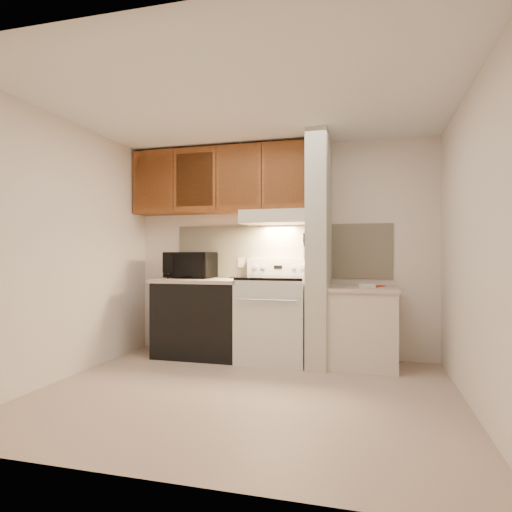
% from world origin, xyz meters
% --- Properties ---
extents(floor, '(3.60, 3.60, 0.00)m').
position_xyz_m(floor, '(0.00, 0.00, 0.00)').
color(floor, '#BBA28E').
rests_on(floor, ground).
extents(ceiling, '(3.60, 3.60, 0.00)m').
position_xyz_m(ceiling, '(0.00, 0.00, 2.50)').
color(ceiling, white).
rests_on(ceiling, wall_back).
extents(wall_back, '(3.60, 2.50, 0.02)m').
position_xyz_m(wall_back, '(0.00, 1.50, 1.25)').
color(wall_back, white).
rests_on(wall_back, floor).
extents(wall_left, '(0.02, 3.00, 2.50)m').
position_xyz_m(wall_left, '(-1.80, 0.00, 1.25)').
color(wall_left, white).
rests_on(wall_left, floor).
extents(wall_right, '(0.02, 3.00, 2.50)m').
position_xyz_m(wall_right, '(1.80, 0.00, 1.25)').
color(wall_right, white).
rests_on(wall_right, floor).
extents(backsplash, '(2.60, 0.02, 0.63)m').
position_xyz_m(backsplash, '(0.00, 1.49, 1.24)').
color(backsplash, beige).
rests_on(backsplash, wall_back).
extents(range_body, '(0.76, 0.65, 0.92)m').
position_xyz_m(range_body, '(0.00, 1.16, 0.46)').
color(range_body, silver).
rests_on(range_body, floor).
extents(oven_window, '(0.50, 0.01, 0.30)m').
position_xyz_m(oven_window, '(0.00, 0.84, 0.50)').
color(oven_window, black).
rests_on(oven_window, range_body).
extents(oven_handle, '(0.65, 0.02, 0.02)m').
position_xyz_m(oven_handle, '(0.00, 0.80, 0.72)').
color(oven_handle, silver).
rests_on(oven_handle, range_body).
extents(cooktop, '(0.74, 0.64, 0.03)m').
position_xyz_m(cooktop, '(0.00, 1.16, 0.94)').
color(cooktop, black).
rests_on(cooktop, range_body).
extents(range_backguard, '(0.76, 0.08, 0.20)m').
position_xyz_m(range_backguard, '(0.00, 1.44, 1.05)').
color(range_backguard, silver).
rests_on(range_backguard, range_body).
extents(range_display, '(0.10, 0.01, 0.04)m').
position_xyz_m(range_display, '(0.00, 1.40, 1.05)').
color(range_display, black).
rests_on(range_display, range_backguard).
extents(range_knob_left_outer, '(0.05, 0.02, 0.05)m').
position_xyz_m(range_knob_left_outer, '(-0.28, 1.40, 1.05)').
color(range_knob_left_outer, silver).
rests_on(range_knob_left_outer, range_backguard).
extents(range_knob_left_inner, '(0.05, 0.02, 0.05)m').
position_xyz_m(range_knob_left_inner, '(-0.18, 1.40, 1.05)').
color(range_knob_left_inner, silver).
rests_on(range_knob_left_inner, range_backguard).
extents(range_knob_right_inner, '(0.05, 0.02, 0.05)m').
position_xyz_m(range_knob_right_inner, '(0.18, 1.40, 1.05)').
color(range_knob_right_inner, silver).
rests_on(range_knob_right_inner, range_backguard).
extents(range_knob_right_outer, '(0.05, 0.02, 0.05)m').
position_xyz_m(range_knob_right_outer, '(0.28, 1.40, 1.05)').
color(range_knob_right_outer, silver).
rests_on(range_knob_right_outer, range_backguard).
extents(dishwasher_front, '(1.00, 0.63, 0.87)m').
position_xyz_m(dishwasher_front, '(-0.88, 1.17, 0.43)').
color(dishwasher_front, black).
rests_on(dishwasher_front, floor).
extents(left_countertop, '(1.04, 0.67, 0.04)m').
position_xyz_m(left_countertop, '(-0.88, 1.17, 0.89)').
color(left_countertop, beige).
rests_on(left_countertop, dishwasher_front).
extents(spoon_rest, '(0.22, 0.15, 0.01)m').
position_xyz_m(spoon_rest, '(-0.48, 1.36, 0.92)').
color(spoon_rest, black).
rests_on(spoon_rest, left_countertop).
extents(teal_jar, '(0.10, 0.10, 0.09)m').
position_xyz_m(teal_jar, '(-0.83, 1.39, 0.95)').
color(teal_jar, '#1C615B').
rests_on(teal_jar, left_countertop).
extents(outlet, '(0.08, 0.01, 0.12)m').
position_xyz_m(outlet, '(-0.48, 1.48, 1.10)').
color(outlet, beige).
rests_on(outlet, backsplash).
extents(microwave, '(0.58, 0.41, 0.32)m').
position_xyz_m(microwave, '(-1.07, 1.31, 1.07)').
color(microwave, black).
rests_on(microwave, left_countertop).
extents(partition_pillar, '(0.22, 0.70, 2.50)m').
position_xyz_m(partition_pillar, '(0.51, 1.15, 1.25)').
color(partition_pillar, beige).
rests_on(partition_pillar, floor).
extents(pillar_trim, '(0.01, 0.70, 0.04)m').
position_xyz_m(pillar_trim, '(0.39, 1.15, 1.30)').
color(pillar_trim, brown).
rests_on(pillar_trim, partition_pillar).
extents(knife_strip, '(0.02, 0.42, 0.04)m').
position_xyz_m(knife_strip, '(0.39, 1.10, 1.32)').
color(knife_strip, black).
rests_on(knife_strip, partition_pillar).
extents(knife_blade_a, '(0.01, 0.03, 0.16)m').
position_xyz_m(knife_blade_a, '(0.38, 0.94, 1.22)').
color(knife_blade_a, silver).
rests_on(knife_blade_a, knife_strip).
extents(knife_handle_a, '(0.02, 0.02, 0.10)m').
position_xyz_m(knife_handle_a, '(0.38, 0.93, 1.37)').
color(knife_handle_a, black).
rests_on(knife_handle_a, knife_strip).
extents(knife_blade_b, '(0.01, 0.04, 0.18)m').
position_xyz_m(knife_blade_b, '(0.38, 1.01, 1.21)').
color(knife_blade_b, silver).
rests_on(knife_blade_b, knife_strip).
extents(knife_handle_b, '(0.02, 0.02, 0.10)m').
position_xyz_m(knife_handle_b, '(0.38, 1.03, 1.37)').
color(knife_handle_b, black).
rests_on(knife_handle_b, knife_strip).
extents(knife_blade_c, '(0.01, 0.04, 0.20)m').
position_xyz_m(knife_blade_c, '(0.38, 1.11, 1.20)').
color(knife_blade_c, silver).
rests_on(knife_blade_c, knife_strip).
extents(knife_handle_c, '(0.02, 0.02, 0.10)m').
position_xyz_m(knife_handle_c, '(0.38, 1.09, 1.37)').
color(knife_handle_c, black).
rests_on(knife_handle_c, knife_strip).
extents(knife_blade_d, '(0.01, 0.04, 0.16)m').
position_xyz_m(knife_blade_d, '(0.38, 1.18, 1.22)').
color(knife_blade_d, silver).
rests_on(knife_blade_d, knife_strip).
extents(knife_handle_d, '(0.02, 0.02, 0.10)m').
position_xyz_m(knife_handle_d, '(0.38, 1.18, 1.37)').
color(knife_handle_d, black).
rests_on(knife_handle_d, knife_strip).
extents(knife_blade_e, '(0.01, 0.04, 0.18)m').
position_xyz_m(knife_blade_e, '(0.38, 1.26, 1.21)').
color(knife_blade_e, silver).
rests_on(knife_blade_e, knife_strip).
extents(knife_handle_e, '(0.02, 0.02, 0.10)m').
position_xyz_m(knife_handle_e, '(0.38, 1.25, 1.37)').
color(knife_handle_e, black).
rests_on(knife_handle_e, knife_strip).
extents(oven_mitt, '(0.03, 0.10, 0.25)m').
position_xyz_m(oven_mitt, '(0.38, 1.32, 1.17)').
color(oven_mitt, slate).
rests_on(oven_mitt, partition_pillar).
extents(right_cab_base, '(0.70, 0.60, 0.81)m').
position_xyz_m(right_cab_base, '(0.97, 1.15, 0.40)').
color(right_cab_base, beige).
rests_on(right_cab_base, floor).
extents(right_countertop, '(0.74, 0.64, 0.04)m').
position_xyz_m(right_countertop, '(0.97, 1.15, 0.83)').
color(right_countertop, beige).
rests_on(right_countertop, right_cab_base).
extents(red_folder, '(0.28, 0.33, 0.01)m').
position_xyz_m(red_folder, '(1.07, 1.25, 0.85)').
color(red_folder, '#B63515').
rests_on(red_folder, right_countertop).
extents(white_box, '(0.17, 0.15, 0.04)m').
position_xyz_m(white_box, '(1.02, 1.05, 0.87)').
color(white_box, white).
rests_on(white_box, right_countertop).
extents(range_hood, '(0.78, 0.44, 0.15)m').
position_xyz_m(range_hood, '(0.00, 1.28, 1.62)').
color(range_hood, beige).
rests_on(range_hood, upper_cabinets).
extents(hood_lip, '(0.78, 0.04, 0.06)m').
position_xyz_m(hood_lip, '(0.00, 1.07, 1.58)').
color(hood_lip, beige).
rests_on(hood_lip, range_hood).
extents(upper_cabinets, '(2.18, 0.33, 0.77)m').
position_xyz_m(upper_cabinets, '(-0.69, 1.32, 2.08)').
color(upper_cabinets, brown).
rests_on(upper_cabinets, wall_back).
extents(cab_door_a, '(0.46, 0.01, 0.63)m').
position_xyz_m(cab_door_a, '(-1.51, 1.17, 2.08)').
color(cab_door_a, brown).
rests_on(cab_door_a, upper_cabinets).
extents(cab_gap_a, '(0.01, 0.01, 0.73)m').
position_xyz_m(cab_gap_a, '(-1.23, 1.16, 2.08)').
color(cab_gap_a, black).
rests_on(cab_gap_a, upper_cabinets).
extents(cab_door_b, '(0.46, 0.01, 0.63)m').
position_xyz_m(cab_door_b, '(-0.96, 1.17, 2.08)').
color(cab_door_b, brown).
rests_on(cab_door_b, upper_cabinets).
extents(cab_gap_b, '(0.01, 0.01, 0.73)m').
position_xyz_m(cab_gap_b, '(-0.69, 1.16, 2.08)').
color(cab_gap_b, black).
rests_on(cab_gap_b, upper_cabinets).
extents(cab_door_c, '(0.46, 0.01, 0.63)m').
position_xyz_m(cab_door_c, '(-0.42, 1.17, 2.08)').
color(cab_door_c, brown).
rests_on(cab_door_c, upper_cabinets).
extents(cab_gap_c, '(0.01, 0.01, 0.73)m').
position_xyz_m(cab_gap_c, '(-0.14, 1.16, 2.08)').
color(cab_gap_c, black).
rests_on(cab_gap_c, upper_cabinets).
extents(cab_door_d, '(0.46, 0.01, 0.63)m').
position_xyz_m(cab_door_d, '(0.13, 1.17, 2.08)').
color(cab_door_d, brown).
rests_on(cab_door_d, upper_cabinets).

